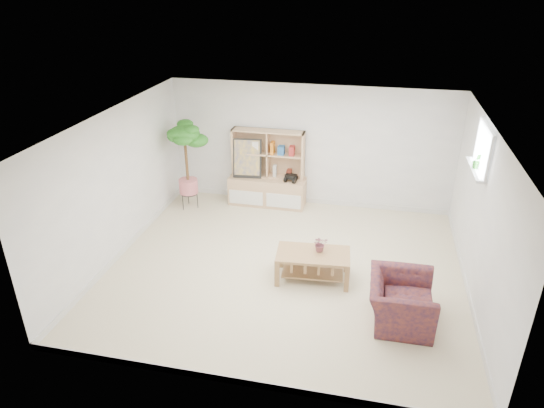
% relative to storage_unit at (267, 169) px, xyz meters
% --- Properties ---
extents(floor, '(5.50, 5.00, 0.01)m').
position_rel_storage_unit_xyz_m(floor, '(0.80, -2.24, -0.76)').
color(floor, '#C3B193').
rests_on(floor, ground).
extents(ceiling, '(5.50, 5.00, 0.01)m').
position_rel_storage_unit_xyz_m(ceiling, '(0.80, -2.24, 1.64)').
color(ceiling, silver).
rests_on(ceiling, walls).
extents(walls, '(5.51, 5.01, 2.40)m').
position_rel_storage_unit_xyz_m(walls, '(0.80, -2.24, 0.44)').
color(walls, silver).
rests_on(walls, floor).
extents(baseboard, '(5.50, 5.00, 0.10)m').
position_rel_storage_unit_xyz_m(baseboard, '(0.80, -2.24, -0.71)').
color(baseboard, silver).
rests_on(baseboard, floor).
extents(window, '(0.10, 0.98, 0.68)m').
position_rel_storage_unit_xyz_m(window, '(3.53, -1.64, 1.24)').
color(window, white).
rests_on(window, walls).
extents(window_sill, '(0.14, 1.00, 0.04)m').
position_rel_storage_unit_xyz_m(window_sill, '(3.47, -1.64, 0.92)').
color(window_sill, silver).
rests_on(window_sill, walls).
extents(storage_unit, '(1.52, 0.51, 1.52)m').
position_rel_storage_unit_xyz_m(storage_unit, '(0.00, 0.00, 0.00)').
color(storage_unit, tan).
rests_on(storage_unit, floor).
extents(poster, '(0.57, 0.19, 0.78)m').
position_rel_storage_unit_xyz_m(poster, '(-0.39, -0.03, 0.20)').
color(poster, yellow).
rests_on(poster, storage_unit).
extents(toy_truck, '(0.34, 0.26, 0.17)m').
position_rel_storage_unit_xyz_m(toy_truck, '(0.49, -0.08, -0.11)').
color(toy_truck, black).
rests_on(toy_truck, storage_unit).
extents(coffee_table, '(1.14, 0.68, 0.45)m').
position_rel_storage_unit_xyz_m(coffee_table, '(1.26, -2.44, -0.54)').
color(coffee_table, olive).
rests_on(coffee_table, floor).
extents(table_plant, '(0.27, 0.26, 0.25)m').
position_rel_storage_unit_xyz_m(table_plant, '(1.35, -2.35, -0.19)').
color(table_plant, '#2C7338').
rests_on(table_plant, coffee_table).
extents(floor_tree, '(0.65, 0.65, 1.75)m').
position_rel_storage_unit_xyz_m(floor_tree, '(-1.48, -0.48, 0.12)').
color(floor_tree, '#216F19').
rests_on(floor_tree, floor).
extents(armchair, '(0.85, 0.98, 0.72)m').
position_rel_storage_unit_xyz_m(armchair, '(2.54, -3.18, -0.40)').
color(armchair, '#121436').
rests_on(armchair, floor).
extents(sill_plant, '(0.14, 0.11, 0.23)m').
position_rel_storage_unit_xyz_m(sill_plant, '(3.47, -1.65, 1.06)').
color(sill_plant, '#216F19').
rests_on(sill_plant, window_sill).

